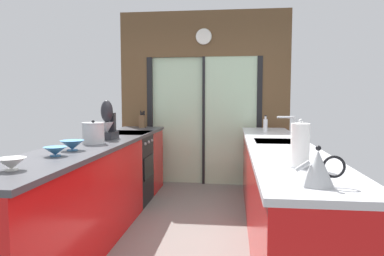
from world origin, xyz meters
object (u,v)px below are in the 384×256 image
mixing_bowl_far (72,145)px  paper_towel_roll (300,146)px  knife_block (143,121)px  stand_mixer (108,124)px  mixing_bowl_mid (55,151)px  oven_range (127,168)px  kettle (318,168)px  stock_pot (93,133)px  soap_bottle (265,125)px  mixing_bowl_near (11,164)px

mixing_bowl_far → paper_towel_roll: 1.86m
knife_block → stand_mixer: stand_mixer is taller
mixing_bowl_mid → oven_range: bearing=90.6°
stand_mixer → kettle: bearing=-46.3°
mixing_bowl_far → stock_pot: size_ratio=0.87×
soap_bottle → knife_block: bearing=167.9°
mixing_bowl_near → mixing_bowl_mid: bearing=90.0°
stock_pot → paper_towel_roll: bearing=-28.9°
mixing_bowl_mid → paper_towel_roll: paper_towel_roll is taller
oven_range → kettle: (1.80, -2.59, 0.56)m
mixing_bowl_near → paper_towel_roll: size_ratio=0.56×
mixing_bowl_far → stand_mixer: 0.86m
soap_bottle → stand_mixer: bearing=-148.0°
mixing_bowl_near → mixing_bowl_far: 0.83m
stock_pot → oven_range: bearing=90.9°
stock_pot → paper_towel_roll: (1.78, -0.98, 0.04)m
oven_range → soap_bottle: bearing=12.2°
mixing_bowl_far → soap_bottle: bearing=47.9°
kettle → paper_towel_roll: paper_towel_roll is taller
mixing_bowl_mid → soap_bottle: bearing=51.7°
mixing_bowl_mid → soap_bottle: 2.88m
stock_pot → kettle: size_ratio=0.92×
stand_mixer → knife_block: bearing=90.0°
mixing_bowl_mid → mixing_bowl_far: mixing_bowl_far is taller
stand_mixer → paper_towel_roll: size_ratio=1.35×
stock_pot → soap_bottle: (1.78, 1.51, -0.02)m
oven_range → stock_pot: bearing=-89.1°
mixing_bowl_far → stand_mixer: bearing=90.0°
mixing_bowl_mid → kettle: (1.78, -0.72, 0.05)m
kettle → paper_towel_roll: size_ratio=0.80×
oven_range → mixing_bowl_near: size_ratio=5.29×
knife_block → stock_pot: knife_block is taller
knife_block → soap_bottle: 1.82m
stand_mixer → oven_range: bearing=91.5°
mixing_bowl_mid → stand_mixer: (0.00, 1.15, 0.12)m
mixing_bowl_near → knife_block: (-0.00, 3.18, 0.05)m
mixing_bowl_mid → stock_pot: 0.75m
mixing_bowl_far → stand_mixer: size_ratio=0.48×
stand_mixer → soap_bottle: size_ratio=1.98×
stand_mixer → stock_pot: size_ratio=1.82×
mixing_bowl_mid → stand_mixer: stand_mixer is taller
knife_block → stand_mixer: (0.00, -1.49, 0.06)m
oven_range → kettle: 3.20m
mixing_bowl_far → oven_range: bearing=90.7°
mixing_bowl_near → soap_bottle: (1.78, 2.80, 0.05)m
stock_pot → kettle: bearing=-39.5°
mixing_bowl_near → mixing_bowl_far: (-0.00, 0.83, 0.00)m
oven_range → mixing_bowl_near: mixing_bowl_near is taller
kettle → paper_towel_roll: 0.49m
knife_block → soap_bottle: (1.78, -0.38, -0.01)m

